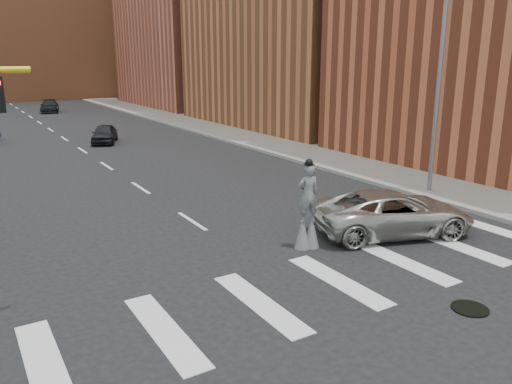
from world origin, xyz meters
The scene contains 10 objects.
ground_plane centered at (0.00, 0.00, 0.00)m, with size 160.00×160.00×0.00m, color black.
sidewalk_right centered at (12.50, 25.00, 0.09)m, with size 5.00×90.00×0.18m, color gray.
manhole centered at (3.00, -2.00, 0.02)m, with size 0.90×0.90×0.04m, color black.
building_far centered at (22.00, 54.00, 10.00)m, with size 16.00×22.00×20.00m, color #BA5945.
building_backdrop centered at (6.00, 78.00, 9.00)m, with size 26.00×14.00×18.00m, color #A55A33.
streetlight centered at (10.90, 6.00, 4.90)m, with size 2.05×0.20×9.00m.
stilt_performer centered at (2.09, 3.50, 1.22)m, with size 0.83×0.60×2.98m.
suv_crossing centered at (5.50, 3.00, 0.78)m, with size 2.58×5.60×1.56m, color #ACA9A2.
car_near centered at (2.18, 28.37, 0.68)m, with size 1.60×3.97×1.35m, color black.
car_far centered at (2.70, 54.05, 0.70)m, with size 1.96×4.81×1.40m, color black.
Camera 1 is at (-7.38, -8.80, 6.02)m, focal length 35.00 mm.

